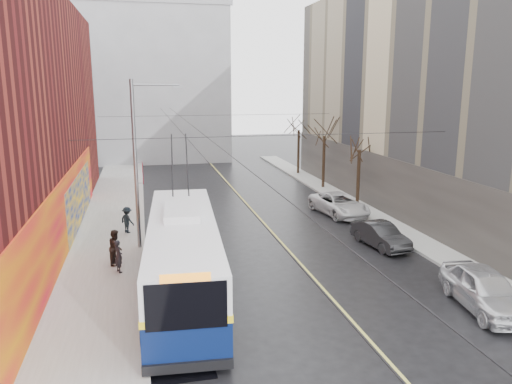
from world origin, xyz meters
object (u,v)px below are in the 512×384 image
tree_mid (325,127)px  following_car (184,204)px  pedestrian_a (118,256)px  parked_car_c (339,204)px  streetlight_pole (138,161)px  parked_car_a (485,289)px  parked_car_b (380,235)px  pedestrian_b (116,247)px  tree_near (360,139)px  tree_far (299,122)px  pedestrian_c (127,220)px  trolleybus (183,255)px

tree_mid → following_car: bearing=-153.2°
pedestrian_a → parked_car_c: bearing=-85.1°
streetlight_pole → parked_car_a: size_ratio=1.86×
parked_car_a → following_car: (-10.32, 17.26, -0.07)m
parked_car_b → pedestrian_b: size_ratio=2.31×
tree_mid → parked_car_c: tree_mid is taller
tree_near → tree_far: (0.00, 14.00, 0.17)m
tree_mid → parked_car_c: (-2.00, -8.46, -4.53)m
streetlight_pole → parked_car_a: (13.14, -10.49, -4.02)m
parked_car_a → parked_car_b: parked_car_a is taller
pedestrian_c → parked_car_a: bearing=-175.5°
parked_car_b → parked_car_c: bearing=78.8°
trolleybus → pedestrian_c: size_ratio=8.47×
parked_car_a → pedestrian_b: (-14.39, 8.00, 0.20)m
parked_car_a → pedestrian_a: pedestrian_a is taller
parked_car_b → streetlight_pole: bearing=161.4°
tree_mid → tree_far: (0.00, 7.00, -0.11)m
parked_car_a → pedestrian_c: pedestrian_c is taller
tree_far → parked_car_a: size_ratio=1.36×
tree_near → pedestrian_b: 18.88m
parked_car_c → pedestrian_a: bearing=-159.0°
parked_car_a → pedestrian_b: pedestrian_b is taller
parked_car_c → pedestrian_a: (-14.23, -8.08, 0.20)m
tree_far → parked_car_a: bearing=-93.8°
tree_far → pedestrian_c: size_ratio=4.22×
parked_car_c → pedestrian_a: pedestrian_a is taller
trolleybus → following_car: trolleybus is taller
pedestrian_a → pedestrian_c: 6.42m
pedestrian_c → parked_car_b: bearing=-153.3°
tree_near → pedestrian_a: (-16.23, -9.54, -4.05)m
tree_mid → parked_car_b: (-2.43, -15.46, -4.59)m
parked_car_b → trolleybus: bearing=-168.6°
tree_mid → parked_car_a: 23.99m
tree_mid → parked_car_b: size_ratio=1.65×
tree_far → pedestrian_c: 23.79m
following_car → tree_mid: bearing=26.6°
following_car → pedestrian_b: 10.11m
tree_near → trolleybus: bearing=-137.6°
tree_far → parked_car_c: (-2.00, -15.46, -4.42)m
pedestrian_b → pedestrian_a: bearing=-157.2°
tree_near → pedestrian_b: (-16.39, -8.49, -3.95)m
parked_car_c → pedestrian_b: 16.02m
tree_near → parked_car_c: size_ratio=1.23×
streetlight_pole → parked_car_c: size_ratio=1.73×
parked_car_c → pedestrian_a: 16.37m
trolleybus → parked_car_a: 12.23m
tree_near → tree_far: 14.00m
parked_car_b → pedestrian_a: bearing=176.8°
tree_far → pedestrian_a: tree_far is taller
tree_mid → streetlight_pole: bearing=-139.3°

